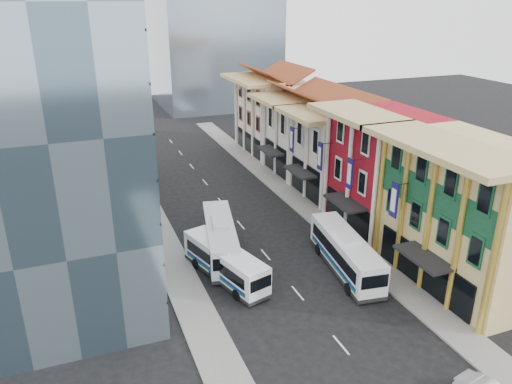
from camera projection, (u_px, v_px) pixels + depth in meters
name	position (u px, v px, depth m)	size (l,w,h in m)	color
ground	(348.00, 354.00, 34.02)	(200.00, 200.00, 0.00)	black
sidewalk_right	(312.00, 213.00, 55.92)	(3.00, 90.00, 0.15)	slate
sidewalk_left	(161.00, 237.00, 50.21)	(3.00, 90.00, 0.15)	slate
shophouse_tan	(470.00, 215.00, 40.85)	(8.00, 14.00, 12.00)	#D9C07D
shophouse_red	(385.00, 171.00, 51.25)	(8.00, 10.00, 12.00)	maroon
shophouse_cream_near	(338.00, 154.00, 59.86)	(8.00, 9.00, 10.00)	silver
shophouse_cream_mid	(304.00, 136.00, 67.66)	(8.00, 9.00, 10.00)	silver
shophouse_cream_far	(274.00, 116.00, 76.59)	(8.00, 12.00, 11.00)	silver
office_tower	(48.00, 101.00, 39.27)	(12.00, 26.00, 30.00)	#445B6B
office_block_far	(67.00, 130.00, 62.49)	(10.00, 18.00, 14.00)	gray
bus_left_near	(225.00, 262.00, 42.55)	(2.35, 10.05, 3.22)	white
bus_left_far	(220.00, 238.00, 46.34)	(2.62, 11.19, 3.59)	silver
bus_right	(346.00, 252.00, 43.74)	(2.62, 11.17, 3.58)	white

